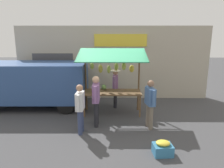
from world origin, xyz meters
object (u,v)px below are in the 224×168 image
(shopper_in_grey_tee, at_px, (96,97))
(produce_crate_near, at_px, (163,148))
(shopper_with_ponytail, at_px, (80,106))
(vendor_with_sunhat, at_px, (115,85))
(parked_van, at_px, (29,81))
(shopper_with_shopping_bag, at_px, (150,101))
(market_stall, at_px, (112,74))

(shopper_in_grey_tee, distance_m, produce_crate_near, 2.72)
(shopper_with_ponytail, distance_m, produce_crate_near, 2.71)
(vendor_with_sunhat, xyz_separation_m, parked_van, (3.59, 0.02, 0.18))
(shopper_in_grey_tee, distance_m, parked_van, 3.50)
(shopper_with_shopping_bag, distance_m, shopper_in_grey_tee, 1.77)
(shopper_with_shopping_bag, bearing_deg, shopper_in_grey_tee, 73.56)
(vendor_with_sunhat, bearing_deg, shopper_with_shopping_bag, 30.32)
(vendor_with_sunhat, distance_m, produce_crate_near, 3.99)
(market_stall, relative_size, vendor_with_sunhat, 1.55)
(parked_van, bearing_deg, shopper_in_grey_tee, 146.60)
(produce_crate_near, bearing_deg, market_stall, -65.95)
(market_stall, relative_size, shopper_with_shopping_bag, 1.55)
(shopper_with_ponytail, height_order, produce_crate_near, shopper_with_ponytail)
(market_stall, height_order, shopper_in_grey_tee, market_stall)
(shopper_with_shopping_bag, height_order, parked_van, parked_van)
(market_stall, distance_m, shopper_in_grey_tee, 1.43)
(shopper_in_grey_tee, bearing_deg, produce_crate_near, -134.54)
(market_stall, xyz_separation_m, shopper_in_grey_tee, (0.51, 1.21, -0.56))
(vendor_with_sunhat, height_order, shopper_with_shopping_bag, shopper_with_shopping_bag)
(shopper_with_ponytail, xyz_separation_m, parked_van, (2.50, -2.46, 0.23))
(shopper_with_ponytail, relative_size, shopper_in_grey_tee, 0.91)
(shopper_with_shopping_bag, xyz_separation_m, produce_crate_near, (-0.10, 1.64, -0.76))
(produce_crate_near, bearing_deg, vendor_with_sunhat, -71.90)
(shopper_with_shopping_bag, relative_size, produce_crate_near, 3.11)
(shopper_in_grey_tee, bearing_deg, market_stall, -23.08)
(shopper_in_grey_tee, xyz_separation_m, parked_van, (2.95, -1.89, 0.12))
(shopper_with_ponytail, xyz_separation_m, produce_crate_near, (-2.30, 1.24, -0.72))
(vendor_with_sunhat, bearing_deg, shopper_with_ponytail, -21.63)
(shopper_in_grey_tee, relative_size, parked_van, 0.39)
(vendor_with_sunhat, height_order, shopper_with_ponytail, vendor_with_sunhat)
(market_stall, bearing_deg, parked_van, -11.00)
(shopper_with_ponytail, bearing_deg, market_stall, -26.08)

